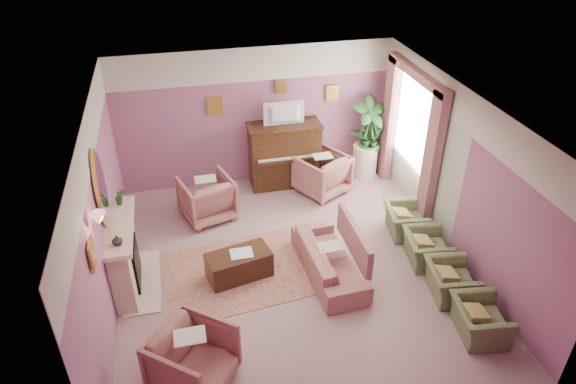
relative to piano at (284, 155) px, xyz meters
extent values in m
cube|color=gray|center=(-0.50, -2.68, -0.65)|extent=(5.50, 6.00, 0.01)
cube|color=#F7F5CD|center=(-0.50, -2.68, 2.15)|extent=(5.50, 6.00, 0.01)
cube|color=#794C78|center=(-0.50, 0.32, 0.75)|extent=(5.50, 0.02, 2.80)
cube|color=#794C78|center=(-0.50, -5.68, 0.75)|extent=(5.50, 0.02, 2.80)
cube|color=#794C78|center=(-3.25, -2.68, 0.75)|extent=(0.02, 6.00, 2.80)
cube|color=#794C78|center=(2.25, -2.68, 0.75)|extent=(0.02, 6.00, 2.80)
cube|color=beige|center=(-0.50, 0.31, 1.82)|extent=(5.50, 0.01, 0.65)
cube|color=#B4B9A9|center=(2.23, -1.38, 0.42)|extent=(0.01, 3.00, 2.15)
cube|color=beige|center=(-3.09, -2.48, -0.10)|extent=(0.30, 1.40, 1.10)
cube|color=black|center=(-2.99, -2.48, -0.25)|extent=(0.18, 0.72, 0.68)
cube|color=#FF5701|center=(-2.95, -2.48, -0.43)|extent=(0.06, 0.54, 0.10)
cube|color=beige|center=(-3.06, -2.48, 0.47)|extent=(0.40, 1.55, 0.07)
cube|color=beige|center=(-2.89, -2.48, -0.64)|extent=(0.55, 1.50, 0.02)
ellipsoid|color=gold|center=(-3.20, -2.48, 1.15)|extent=(0.04, 0.72, 1.20)
ellipsoid|color=white|center=(-3.17, -2.48, 1.15)|extent=(0.01, 0.60, 1.06)
cone|color=#F9A68F|center=(-3.12, -3.53, 1.33)|extent=(0.20, 0.20, 0.16)
cube|color=#351E0F|center=(0.00, 0.00, 0.00)|extent=(1.40, 0.60, 1.30)
cube|color=#351E0F|center=(0.00, -0.35, 0.07)|extent=(1.30, 0.12, 0.06)
cube|color=beige|center=(0.00, -0.35, 0.11)|extent=(1.20, 0.08, 0.02)
cube|color=#351E0F|center=(0.00, 0.00, 0.66)|extent=(1.45, 0.65, 0.04)
imported|color=black|center=(0.00, -0.05, 0.95)|extent=(0.80, 0.12, 0.48)
cube|color=gold|center=(-1.30, 0.28, 1.07)|extent=(0.30, 0.03, 0.38)
cube|color=gold|center=(1.05, 0.28, 1.13)|extent=(0.26, 0.03, 0.34)
cube|color=gold|center=(0.00, 0.28, 1.35)|extent=(0.22, 0.03, 0.26)
cube|color=gold|center=(-3.21, -3.88, 1.07)|extent=(0.03, 0.28, 0.36)
cube|color=silver|center=(2.20, -1.13, 1.05)|extent=(0.03, 1.40, 1.80)
cube|color=#9D5F64|center=(2.12, -2.05, 0.65)|extent=(0.16, 0.34, 2.60)
cube|color=#9D5F64|center=(2.12, -0.21, 0.65)|extent=(0.16, 0.34, 2.60)
cube|color=#9D5F64|center=(2.12, -1.13, 1.91)|extent=(0.16, 2.20, 0.16)
imported|color=#215020|center=(-3.05, -1.93, 0.64)|extent=(0.16, 0.16, 0.28)
imported|color=beige|center=(-3.05, -2.98, 0.58)|extent=(0.16, 0.16, 0.16)
cube|color=#9F6756|center=(-1.32, -2.61, -0.64)|extent=(2.67, 2.05, 0.01)
cube|color=#351E11|center=(-1.36, -2.69, -0.43)|extent=(1.08, 0.70, 0.45)
cube|color=silver|center=(-1.31, -2.69, -0.20)|extent=(0.35, 0.28, 0.01)
imported|color=#A36860|center=(0.06, -2.94, -0.27)|extent=(0.62, 1.86, 0.75)
cube|color=#9D5F64|center=(0.46, -2.94, -0.05)|extent=(0.09, 1.41, 0.52)
imported|color=#A36860|center=(-1.67, -0.88, -0.19)|extent=(0.88, 0.88, 0.92)
imported|color=#A36860|center=(0.65, -0.52, -0.19)|extent=(0.88, 0.88, 0.92)
imported|color=#A36860|center=(-2.21, -4.56, -0.19)|extent=(0.88, 0.88, 0.92)
imported|color=#5F6C43|center=(1.71, -4.66, -0.31)|extent=(0.56, 0.79, 0.69)
imported|color=#5F6C43|center=(1.71, -3.84, -0.31)|extent=(0.56, 0.79, 0.69)
imported|color=#5F6C43|center=(1.71, -3.02, -0.31)|extent=(0.56, 0.79, 0.69)
imported|color=#5F6C43|center=(1.71, -2.20, -0.31)|extent=(0.56, 0.79, 0.69)
cylinder|color=silver|center=(1.73, -0.06, -0.30)|extent=(0.52, 0.52, 0.70)
imported|color=#215020|center=(1.73, -0.06, 0.22)|extent=(0.30, 0.30, 0.34)
imported|color=#215020|center=(1.85, -0.16, 0.19)|extent=(0.16, 0.16, 0.28)
cylinder|color=brown|center=(1.76, -0.09, -0.48)|extent=(0.34, 0.34, 0.34)
imported|color=#215020|center=(1.76, -0.09, 0.41)|extent=(0.76, 0.76, 1.44)
camera|label=1|loc=(-2.05, -9.00, 4.89)|focal=32.00mm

